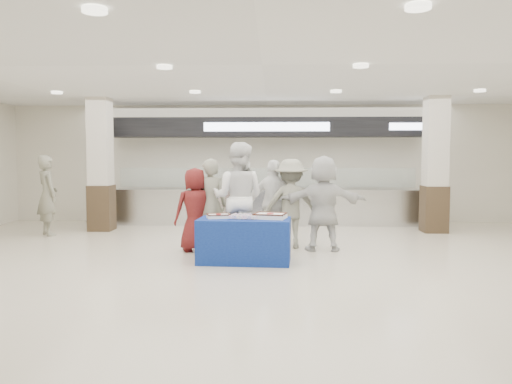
{
  "coord_description": "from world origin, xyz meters",
  "views": [
    {
      "loc": [
        0.18,
        -7.72,
        1.81
      ],
      "look_at": [
        -0.15,
        1.6,
        1.13
      ],
      "focal_mm": 35.0,
      "sensor_mm": 36.0,
      "label": 1
    }
  ],
  "objects_px": {
    "sheet_cake_left": "(219,216)",
    "cupcake_tray": "(245,217)",
    "civilian_maroon": "(195,210)",
    "soldier_b": "(291,204)",
    "display_table": "(244,240)",
    "soldier_a": "(210,205)",
    "chef_tall": "(238,198)",
    "chef_short": "(274,203)",
    "civilian_white": "(323,203)",
    "sheet_cake_right": "(270,215)",
    "soldier_bg": "(47,195)"
  },
  "relations": [
    {
      "from": "cupcake_tray",
      "to": "soldier_b",
      "type": "bearing_deg",
      "value": 59.21
    },
    {
      "from": "soldier_b",
      "to": "chef_tall",
      "type": "bearing_deg",
      "value": 32.24
    },
    {
      "from": "sheet_cake_right",
      "to": "soldier_b",
      "type": "xyz_separation_m",
      "value": [
        0.4,
        1.37,
        0.07
      ]
    },
    {
      "from": "sheet_cake_left",
      "to": "chef_tall",
      "type": "bearing_deg",
      "value": 70.07
    },
    {
      "from": "chef_tall",
      "to": "soldier_b",
      "type": "xyz_separation_m",
      "value": [
        1.0,
        0.54,
        -0.16
      ]
    },
    {
      "from": "sheet_cake_right",
      "to": "chef_short",
      "type": "distance_m",
      "value": 1.57
    },
    {
      "from": "sheet_cake_right",
      "to": "civilian_maroon",
      "type": "bearing_deg",
      "value": 146.19
    },
    {
      "from": "display_table",
      "to": "civilian_white",
      "type": "distance_m",
      "value": 1.9
    },
    {
      "from": "cupcake_tray",
      "to": "soldier_b",
      "type": "height_order",
      "value": "soldier_b"
    },
    {
      "from": "civilian_maroon",
      "to": "soldier_bg",
      "type": "distance_m",
      "value": 4.08
    },
    {
      "from": "cupcake_tray",
      "to": "civilian_maroon",
      "type": "distance_m",
      "value": 1.4
    },
    {
      "from": "display_table",
      "to": "chef_tall",
      "type": "relative_size",
      "value": 0.75
    },
    {
      "from": "soldier_b",
      "to": "civilian_white",
      "type": "relative_size",
      "value": 0.96
    },
    {
      "from": "chef_short",
      "to": "cupcake_tray",
      "type": "bearing_deg",
      "value": 88.7
    },
    {
      "from": "sheet_cake_left",
      "to": "soldier_b",
      "type": "xyz_separation_m",
      "value": [
        1.28,
        1.32,
        0.08
      ]
    },
    {
      "from": "sheet_cake_left",
      "to": "sheet_cake_right",
      "type": "relative_size",
      "value": 0.75
    },
    {
      "from": "display_table",
      "to": "civilian_maroon",
      "type": "height_order",
      "value": "civilian_maroon"
    },
    {
      "from": "chef_tall",
      "to": "chef_short",
      "type": "bearing_deg",
      "value": -121.08
    },
    {
      "from": "sheet_cake_right",
      "to": "chef_short",
      "type": "bearing_deg",
      "value": 87.55
    },
    {
      "from": "chef_tall",
      "to": "soldier_bg",
      "type": "height_order",
      "value": "chef_tall"
    },
    {
      "from": "chef_tall",
      "to": "chef_short",
      "type": "height_order",
      "value": "chef_tall"
    },
    {
      "from": "sheet_cake_left",
      "to": "soldier_bg",
      "type": "height_order",
      "value": "soldier_bg"
    },
    {
      "from": "civilian_maroon",
      "to": "chef_short",
      "type": "bearing_deg",
      "value": 177.68
    },
    {
      "from": "soldier_bg",
      "to": "cupcake_tray",
      "type": "bearing_deg",
      "value": -163.67
    },
    {
      "from": "soldier_b",
      "to": "civilian_white",
      "type": "height_order",
      "value": "civilian_white"
    },
    {
      "from": "chef_tall",
      "to": "soldier_b",
      "type": "height_order",
      "value": "chef_tall"
    },
    {
      "from": "cupcake_tray",
      "to": "chef_tall",
      "type": "height_order",
      "value": "chef_tall"
    },
    {
      "from": "soldier_a",
      "to": "civilian_maroon",
      "type": "bearing_deg",
      "value": 11.24
    },
    {
      "from": "soldier_bg",
      "to": "display_table",
      "type": "bearing_deg",
      "value": -163.69
    },
    {
      "from": "sheet_cake_left",
      "to": "cupcake_tray",
      "type": "distance_m",
      "value": 0.46
    },
    {
      "from": "soldier_a",
      "to": "chef_tall",
      "type": "distance_m",
      "value": 0.61
    },
    {
      "from": "sheet_cake_right",
      "to": "chef_tall",
      "type": "xyz_separation_m",
      "value": [
        -0.6,
        0.83,
        0.23
      ]
    },
    {
      "from": "sheet_cake_left",
      "to": "cupcake_tray",
      "type": "bearing_deg",
      "value": -7.66
    },
    {
      "from": "civilian_white",
      "to": "soldier_a",
      "type": "bearing_deg",
      "value": 1.55
    },
    {
      "from": "chef_tall",
      "to": "soldier_bg",
      "type": "xyz_separation_m",
      "value": [
        -4.49,
        1.92,
        -0.11
      ]
    },
    {
      "from": "display_table",
      "to": "sheet_cake_right",
      "type": "bearing_deg",
      "value": 5.36
    },
    {
      "from": "cupcake_tray",
      "to": "civilian_white",
      "type": "xyz_separation_m",
      "value": [
        1.43,
        1.12,
        0.13
      ]
    },
    {
      "from": "sheet_cake_left",
      "to": "sheet_cake_right",
      "type": "height_order",
      "value": "sheet_cake_right"
    },
    {
      "from": "soldier_a",
      "to": "soldier_bg",
      "type": "xyz_separation_m",
      "value": [
        -3.94,
        1.71,
        0.04
      ]
    },
    {
      "from": "civilian_maroon",
      "to": "soldier_b",
      "type": "relative_size",
      "value": 0.91
    },
    {
      "from": "cupcake_tray",
      "to": "soldier_bg",
      "type": "relative_size",
      "value": 0.26
    },
    {
      "from": "sheet_cake_left",
      "to": "cupcake_tray",
      "type": "height_order",
      "value": "sheet_cake_left"
    },
    {
      "from": "soldier_b",
      "to": "soldier_bg",
      "type": "xyz_separation_m",
      "value": [
        -5.49,
        1.38,
        0.04
      ]
    },
    {
      "from": "chef_tall",
      "to": "civilian_white",
      "type": "distance_m",
      "value": 1.63
    },
    {
      "from": "sheet_cake_left",
      "to": "cupcake_tray",
      "type": "xyz_separation_m",
      "value": [
        0.46,
        -0.06,
        -0.01
      ]
    },
    {
      "from": "sheet_cake_left",
      "to": "chef_tall",
      "type": "height_order",
      "value": "chef_tall"
    },
    {
      "from": "sheet_cake_left",
      "to": "chef_tall",
      "type": "distance_m",
      "value": 0.86
    },
    {
      "from": "civilian_white",
      "to": "soldier_bg",
      "type": "relative_size",
      "value": 0.99
    },
    {
      "from": "sheet_cake_left",
      "to": "civilian_maroon",
      "type": "xyz_separation_m",
      "value": [
        -0.55,
        0.91,
        0.0
      ]
    },
    {
      "from": "sheet_cake_right",
      "to": "soldier_bg",
      "type": "bearing_deg",
      "value": 151.66
    }
  ]
}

